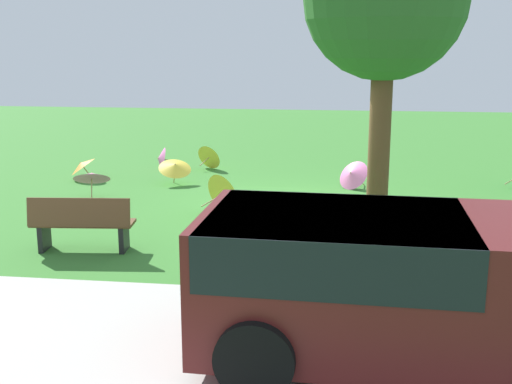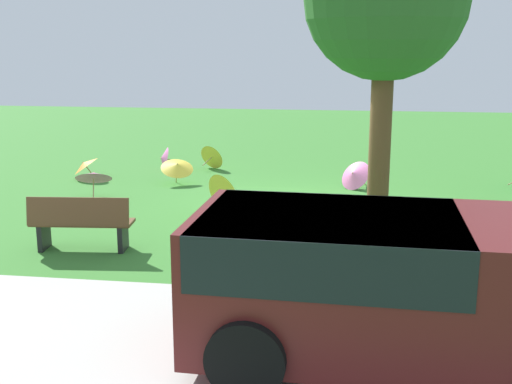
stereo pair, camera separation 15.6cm
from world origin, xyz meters
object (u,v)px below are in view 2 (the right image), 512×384
(parasol_pink_1, at_px, (163,158))
(parasol_yellow_1, at_px, (177,166))
(parasol_pink_0, at_px, (94,176))
(shade_tree, at_px, (386,0))
(parasol_yellow_0, at_px, (227,192))
(parasol_teal_0, at_px, (341,224))
(van_dark, at_px, (405,278))
(parasol_yellow_3, at_px, (213,156))
(parasol_orange_2, at_px, (85,164))
(parasol_pink_2, at_px, (354,174))
(park_bench, at_px, (81,223))

(parasol_pink_1, bearing_deg, parasol_yellow_1, 116.43)
(parasol_pink_0, height_order, parasol_pink_1, parasol_pink_0)
(shade_tree, bearing_deg, parasol_yellow_0, -0.55)
(parasol_pink_0, relative_size, parasol_pink_1, 1.40)
(shade_tree, distance_m, parasol_teal_0, 4.11)
(van_dark, height_order, parasol_teal_0, van_dark)
(parasol_pink_1, distance_m, parasol_yellow_3, 1.30)
(shade_tree, relative_size, parasol_orange_2, 7.02)
(parasol_yellow_3, bearing_deg, parasol_teal_0, 117.80)
(parasol_orange_2, bearing_deg, parasol_yellow_0, 146.29)
(parasol_pink_2, xyz_separation_m, parasol_orange_2, (6.47, -0.14, 0.03))
(parasol_pink_0, xyz_separation_m, parasol_orange_2, (0.99, -1.85, -0.12))
(parasol_yellow_0, relative_size, parasol_teal_0, 0.95)
(van_dark, xyz_separation_m, parasol_yellow_1, (4.54, -8.09, -0.48))
(parasol_teal_0, bearing_deg, shade_tree, -107.57)
(parasol_yellow_1, bearing_deg, shade_tree, 151.21)
(shade_tree, bearing_deg, parasol_teal_0, 72.43)
(parasol_pink_1, relative_size, parasol_pink_2, 0.74)
(parasol_yellow_3, height_order, parasol_teal_0, parasol_teal_0)
(parasol_yellow_0, bearing_deg, parasol_teal_0, 137.28)
(parasol_yellow_1, height_order, parasol_yellow_3, parasol_yellow_3)
(park_bench, bearing_deg, parasol_pink_0, -70.96)
(parasol_orange_2, bearing_deg, van_dark, 129.73)
(parasol_yellow_1, bearing_deg, parasol_teal_0, 130.64)
(parasol_yellow_0, distance_m, parasol_orange_2, 4.83)
(parasol_pink_0, xyz_separation_m, parasol_pink_2, (-5.49, -1.71, -0.15))
(shade_tree, relative_size, parasol_teal_0, 5.67)
(parasol_yellow_1, height_order, parasol_orange_2, parasol_yellow_1)
(shade_tree, xyz_separation_m, parasol_teal_0, (0.64, 2.03, -3.51))
(parasol_yellow_1, relative_size, parasol_yellow_3, 1.30)
(parasol_yellow_1, bearing_deg, parasol_pink_0, 49.49)
(shade_tree, xyz_separation_m, parasol_yellow_3, (4.09, -4.51, -3.62))
(parasol_yellow_0, bearing_deg, park_bench, 54.99)
(parasol_pink_2, bearing_deg, parasol_pink_1, -17.53)
(park_bench, bearing_deg, parasol_yellow_1, -92.17)
(shade_tree, height_order, parasol_yellow_0, shade_tree)
(parasol_yellow_0, bearing_deg, van_dark, 117.18)
(parasol_yellow_1, xyz_separation_m, parasol_orange_2, (2.37, -0.23, -0.06))
(parasol_orange_2, relative_size, parasol_yellow_3, 1.00)
(parasol_yellow_0, relative_size, parasol_yellow_3, 1.18)
(van_dark, relative_size, parasol_pink_1, 6.99)
(park_bench, bearing_deg, parasol_pink_2, -129.74)
(van_dark, relative_size, park_bench, 2.85)
(shade_tree, distance_m, parasol_pink_2, 4.46)
(parasol_pink_0, relative_size, parasol_yellow_0, 1.02)
(parasol_pink_1, height_order, parasol_yellow_3, parasol_yellow_3)
(van_dark, relative_size, parasol_teal_0, 4.85)
(park_bench, bearing_deg, parasol_pink_1, -84.71)
(parasol_teal_0, bearing_deg, van_dark, 100.52)
(parasol_pink_2, relative_size, parasol_orange_2, 1.16)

